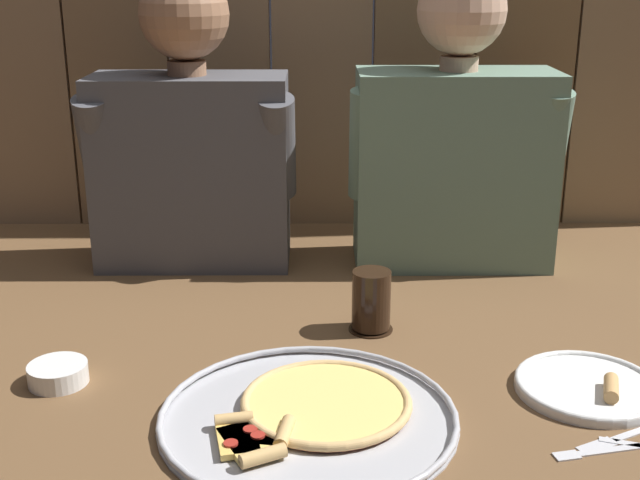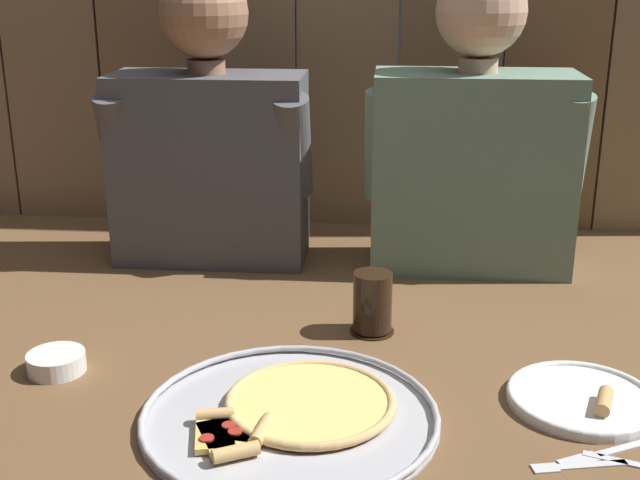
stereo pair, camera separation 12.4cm
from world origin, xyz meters
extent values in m
plane|color=brown|center=(0.00, 0.00, 0.00)|extent=(3.20, 3.20, 0.00)
cylinder|color=#B2B2B7|center=(-0.03, -0.19, 0.00)|extent=(0.44, 0.44, 0.01)
torus|color=#B2B2B7|center=(-0.03, -0.19, 0.01)|extent=(0.44, 0.44, 0.01)
cylinder|color=#B23823|center=(0.00, -0.16, 0.01)|extent=(0.25, 0.25, 0.00)
cylinder|color=#F4D170|center=(0.00, -0.16, 0.01)|extent=(0.24, 0.24, 0.01)
torus|color=tan|center=(0.00, -0.16, 0.01)|extent=(0.26, 0.26, 0.01)
cube|color=#EFC660|center=(-0.09, -0.24, 0.01)|extent=(0.08, 0.08, 0.01)
cylinder|color=tan|center=(-0.06, -0.25, 0.02)|extent=(0.03, 0.07, 0.02)
cylinder|color=#A3281E|center=(-0.11, -0.24, 0.02)|extent=(0.02, 0.02, 0.00)
cube|color=#EABC56|center=(-0.12, -0.25, 0.01)|extent=(0.07, 0.09, 0.01)
cylinder|color=tan|center=(-0.13, -0.21, 0.02)|extent=(0.06, 0.03, 0.02)
cylinder|color=#A3281E|center=(-0.13, -0.27, 0.02)|extent=(0.02, 0.02, 0.00)
cube|color=#EFC660|center=(-0.11, -0.26, 0.01)|extent=(0.10, 0.11, 0.01)
cylinder|color=tan|center=(-0.09, -0.30, 0.02)|extent=(0.07, 0.05, 0.02)
cylinder|color=#A3281E|center=(-0.10, -0.25, 0.02)|extent=(0.02, 0.02, 0.00)
cylinder|color=white|center=(0.41, -0.11, 0.01)|extent=(0.22, 0.22, 0.01)
torus|color=white|center=(0.41, -0.11, 0.01)|extent=(0.22, 0.22, 0.01)
cylinder|color=tan|center=(0.43, -0.14, 0.02)|extent=(0.04, 0.07, 0.02)
cylinder|color=black|center=(0.08, 0.12, 0.00)|extent=(0.08, 0.08, 0.01)
cylinder|color=black|center=(0.08, 0.12, 0.06)|extent=(0.07, 0.07, 0.11)
cylinder|color=white|center=(-0.42, -0.07, 0.02)|extent=(0.09, 0.09, 0.03)
cylinder|color=#B23823|center=(-0.42, -0.07, 0.02)|extent=(0.08, 0.08, 0.02)
cube|color=silver|center=(0.39, -0.27, 0.00)|extent=(0.10, 0.03, 0.01)
cube|color=silver|center=(0.32, -0.28, 0.00)|extent=(0.04, 0.03, 0.01)
cube|color=silver|center=(0.44, -0.22, 0.00)|extent=(0.09, 0.05, 0.01)
cube|color=silver|center=(0.37, -0.26, 0.00)|extent=(0.06, 0.05, 0.00)
cube|color=silver|center=(0.43, -0.26, 0.00)|extent=(0.09, 0.04, 0.01)
cube|color=#4C4C51|center=(-0.28, 0.49, 0.20)|extent=(0.41, 0.19, 0.41)
cylinder|color=#9E7051|center=(-0.28, 0.49, 0.42)|extent=(0.08, 0.08, 0.03)
sphere|color=#9E7051|center=(-0.28, 0.49, 0.53)|extent=(0.18, 0.18, 0.18)
sphere|color=brown|center=(-0.28, 0.50, 0.55)|extent=(0.17, 0.17, 0.17)
cylinder|color=#4C4C51|center=(-0.47, 0.45, 0.27)|extent=(0.08, 0.14, 0.24)
cylinder|color=#4C4C51|center=(-0.10, 0.45, 0.27)|extent=(0.08, 0.15, 0.24)
cube|color=slate|center=(0.28, 0.49, 0.21)|extent=(0.42, 0.20, 0.42)
cylinder|color=#DBAD8E|center=(0.28, 0.49, 0.43)|extent=(0.08, 0.08, 0.03)
sphere|color=#DBAD8E|center=(0.28, 0.49, 0.54)|extent=(0.18, 0.18, 0.18)
sphere|color=brown|center=(0.28, 0.50, 0.55)|extent=(0.17, 0.17, 0.17)
cylinder|color=slate|center=(0.09, 0.45, 0.27)|extent=(0.08, 0.11, 0.24)
cylinder|color=slate|center=(0.47, 0.45, 0.27)|extent=(0.08, 0.13, 0.24)
camera|label=1|loc=(-0.02, -1.25, 0.64)|focal=46.45mm
camera|label=2|loc=(0.11, -1.24, 0.64)|focal=46.45mm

